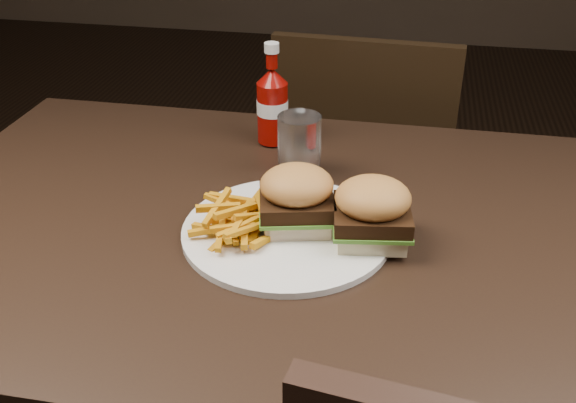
% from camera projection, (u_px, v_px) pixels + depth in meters
% --- Properties ---
extents(dining_table, '(1.20, 0.80, 0.04)m').
position_uv_depth(dining_table, '(282.00, 232.00, 1.03)').
color(dining_table, black).
rests_on(dining_table, ground).
extents(chair_far, '(0.44, 0.44, 0.04)m').
position_uv_depth(chair_far, '(367.00, 188.00, 1.77)').
color(chair_far, black).
rests_on(chair_far, ground).
extents(plate, '(0.31, 0.31, 0.01)m').
position_uv_depth(plate, '(287.00, 231.00, 0.99)').
color(plate, white).
rests_on(plate, dining_table).
extents(sandwich_half_a, '(0.11, 0.11, 0.02)m').
position_uv_depth(sandwich_half_a, '(296.00, 218.00, 0.99)').
color(sandwich_half_a, beige).
rests_on(sandwich_half_a, plate).
extents(sandwich_half_b, '(0.11, 0.10, 0.02)m').
position_uv_depth(sandwich_half_b, '(371.00, 232.00, 0.96)').
color(sandwich_half_b, beige).
rests_on(sandwich_half_b, plate).
extents(fries_pile, '(0.12, 0.12, 0.05)m').
position_uv_depth(fries_pile, '(242.00, 216.00, 0.97)').
color(fries_pile, orange).
rests_on(fries_pile, plate).
extents(ketchup_bottle, '(0.06, 0.06, 0.11)m').
position_uv_depth(ketchup_bottle, '(272.00, 112.00, 1.23)').
color(ketchup_bottle, '#7C0805').
rests_on(ketchup_bottle, dining_table).
extents(tumbler, '(0.08, 0.08, 0.11)m').
position_uv_depth(tumbler, '(299.00, 148.00, 1.11)').
color(tumbler, white).
rests_on(tumbler, dining_table).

